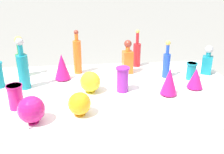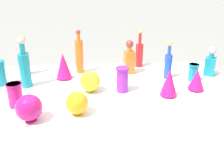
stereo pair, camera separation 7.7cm
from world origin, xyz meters
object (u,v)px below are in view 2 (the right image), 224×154
fluted_vase_2 (169,82)px  round_bowl_1 (77,103)px  tall_bottle_0 (139,53)px  tall_bottle_2 (168,64)px  square_decanter_0 (210,63)px  square_decanter_1 (129,59)px  slender_vase_2 (15,94)px  fluted_vase_0 (197,79)px  tall_bottle_1 (25,67)px  slender_vase_1 (122,79)px  round_bowl_0 (90,81)px  cardboard_box_behind_right (76,98)px  cardboard_box_behind_left (130,88)px  slender_vase_0 (193,72)px  fluted_vase_1 (63,66)px  round_bowl_2 (29,108)px  tall_bottle_4 (79,55)px  tall_bottle_3 (24,59)px  slender_vase_3 (0,72)px

fluted_vase_2 → round_bowl_1: fluted_vase_2 is taller
tall_bottle_0 → tall_bottle_2: tall_bottle_0 is taller
square_decanter_0 → square_decanter_1: size_ratio=0.85×
square_decanter_1 → slender_vase_2: bearing=-145.8°
fluted_vase_0 → square_decanter_1: bearing=139.7°
tall_bottle_1 → slender_vase_1: 0.76m
fluted_vase_2 → tall_bottle_2: bearing=75.8°
slender_vase_1 → round_bowl_0: size_ratio=1.18×
cardboard_box_behind_right → cardboard_box_behind_left: bearing=23.1°
round_bowl_1 → fluted_vase_2: bearing=19.0°
slender_vase_0 → fluted_vase_1: 1.09m
square_decanter_0 → fluted_vase_1: square_decanter_0 is taller
tall_bottle_1 → fluted_vase_1: size_ratio=1.78×
cardboard_box_behind_right → round_bowl_2: bearing=-96.0°
tall_bottle_4 → round_bowl_1: 0.76m
tall_bottle_3 → round_bowl_1: (0.50, -0.73, -0.07)m
round_bowl_2 → cardboard_box_behind_left: (0.85, 1.73, -0.69)m
tall_bottle_1 → round_bowl_0: (0.51, -0.13, -0.08)m
tall_bottle_0 → slender_vase_0: (0.39, -0.38, -0.05)m
round_bowl_0 → fluted_vase_0: bearing=-1.6°
tall_bottle_1 → square_decanter_0: (1.55, 0.15, -0.05)m
slender_vase_2 → round_bowl_0: slender_vase_2 is taller
round_bowl_1 → round_bowl_0: bearing=77.0°
tall_bottle_4 → fluted_vase_0: tall_bottle_4 is taller
slender_vase_2 → cardboard_box_behind_left: bearing=57.2°
fluted_vase_2 → round_bowl_0: bearing=169.3°
tall_bottle_0 → cardboard_box_behind_right: bearing=143.6°
tall_bottle_1 → round_bowl_1: size_ratio=2.63×
square_decanter_0 → slender_vase_2: 1.62m
tall_bottle_2 → fluted_vase_0: tall_bottle_2 is taller
tall_bottle_2 → round_bowl_0: bearing=-160.2°
tall_bottle_2 → round_bowl_2: size_ratio=1.91×
tall_bottle_2 → cardboard_box_behind_left: (-0.16, 1.10, -0.73)m
cardboard_box_behind_right → fluted_vase_1: bearing=-91.6°
tall_bottle_1 → fluted_vase_2: (1.08, -0.24, -0.06)m
square_decanter_0 → slender_vase_0: 0.23m
fluted_vase_1 → round_bowl_1: bearing=-76.0°
tall_bottle_0 → fluted_vase_1: size_ratio=1.60×
fluted_vase_2 → square_decanter_0: bearing=39.2°
tall_bottle_1 → square_decanter_0: 1.56m
slender_vase_2 → fluted_vase_1: size_ratio=0.74×
square_decanter_0 → tall_bottle_2: bearing=-173.5°
square_decanter_1 → slender_vase_3: (-1.06, -0.20, -0.02)m
tall_bottle_1 → cardboard_box_behind_right: tall_bottle_1 is taller
tall_bottle_3 → fluted_vase_0: 1.45m
round_bowl_0 → cardboard_box_behind_left: (0.49, 1.34, -0.68)m
square_decanter_0 → slender_vase_2: (-1.54, -0.48, -0.03)m
slender_vase_2 → fluted_vase_2: size_ratio=0.79×
tall_bottle_4 → fluted_vase_1: (-0.13, -0.14, -0.05)m
tall_bottle_4 → cardboard_box_behind_left: tall_bottle_4 is taller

